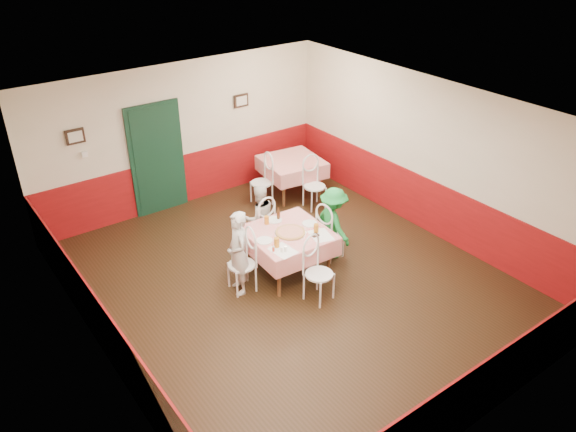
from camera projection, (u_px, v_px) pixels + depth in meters
floor at (292, 282)px, 8.97m from camera, size 7.00×7.00×0.00m
ceiling at (292, 114)px, 7.60m from camera, size 7.00×7.00×0.00m
back_wall at (183, 135)px, 10.74m from camera, size 6.00×0.10×2.80m
front_wall at (493, 333)px, 5.82m from camera, size 6.00×0.10×2.80m
left_wall at (92, 274)px, 6.73m from camera, size 0.10×7.00×2.80m
right_wall at (429, 157)px, 9.83m from camera, size 0.10×7.00×2.80m
wainscot_back at (188, 178)px, 11.17m from camera, size 6.00×0.03×1.00m
wainscot_front at (477, 394)px, 6.27m from camera, size 6.00×0.03×1.00m
wainscot_left at (105, 332)px, 7.18m from camera, size 0.03×7.00×1.00m
wainscot_right at (423, 202)px, 10.26m from camera, size 0.03×7.00×1.00m
door at (157, 160)px, 10.57m from camera, size 0.96×0.06×2.10m
picture_left at (75, 136)px, 9.45m from camera, size 0.32×0.03×0.26m
picture_right at (241, 101)px, 11.16m from camera, size 0.32×0.03×0.26m
thermostat at (85, 154)px, 9.68m from camera, size 0.10×0.03×0.10m
main_table at (288, 252)px, 9.03m from camera, size 1.28×1.28×0.77m
second_table at (292, 177)px, 11.51m from camera, size 1.25×1.25×0.77m
chair_left at (242, 265)px, 8.59m from camera, size 0.47×0.47×0.90m
chair_right at (330, 234)px, 9.40m from camera, size 0.47×0.47×0.90m
chair_far at (261, 226)px, 9.61m from camera, size 0.45×0.45×0.90m
chair_near at (319, 274)px, 8.37m from camera, size 0.50×0.50×0.90m
chair_second_a at (261, 183)px, 11.09m from camera, size 0.47×0.47×0.90m
chair_second_b at (315, 187)px, 10.95m from camera, size 0.47×0.47×0.90m
pizza at (290, 232)px, 8.81m from camera, size 0.50×0.50×0.03m
plate_left at (265, 240)px, 8.61m from camera, size 0.26×0.26×0.01m
plate_right at (310, 223)px, 9.06m from camera, size 0.26×0.26×0.01m
plate_far at (274, 220)px, 9.16m from camera, size 0.26×0.26×0.01m
glass_a at (277, 242)px, 8.42m from camera, size 0.09×0.09×0.15m
glass_b at (316, 228)px, 8.80m from camera, size 0.08×0.08×0.14m
glass_c at (267, 220)px, 9.03m from camera, size 0.08×0.08×0.14m
beer_bottle at (278, 214)px, 9.15m from camera, size 0.06×0.06×0.20m
shaker_a at (281, 250)px, 8.31m from camera, size 0.04×0.04×0.09m
shaker_b at (285, 249)px, 8.32m from camera, size 0.04×0.04×0.09m
shaker_c at (273, 249)px, 8.33m from camera, size 0.04×0.04×0.09m
menu_left at (283, 251)px, 8.37m from camera, size 0.33×0.42×0.00m
menu_right at (321, 235)px, 8.75m from camera, size 0.39×0.46×0.00m
wallet at (315, 235)px, 8.74m from camera, size 0.11×0.10×0.02m
diner_left at (238, 253)px, 8.45m from camera, size 0.43×0.56×1.37m
diner_far at (259, 218)px, 9.58m from camera, size 0.65×0.55×1.19m
diner_right at (333, 223)px, 9.33m from camera, size 0.57×0.87×1.27m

